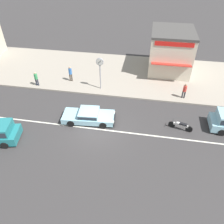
% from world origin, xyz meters
% --- Properties ---
extents(ground_plane, '(160.00, 160.00, 0.00)m').
position_xyz_m(ground_plane, '(0.00, 0.00, 0.00)').
color(ground_plane, '#383535').
extents(lane_centre_stripe, '(50.40, 0.14, 0.01)m').
position_xyz_m(lane_centre_stripe, '(0.00, 0.00, 0.00)').
color(lane_centre_stripe, silver).
rests_on(lane_centre_stripe, ground).
extents(kerb_strip, '(68.00, 10.00, 0.15)m').
position_xyz_m(kerb_strip, '(0.00, 9.93, 0.07)').
color(kerb_strip, '#9E9384').
rests_on(kerb_strip, ground).
extents(sedan_pale_blue_0, '(4.62, 2.21, 1.06)m').
position_xyz_m(sedan_pale_blue_0, '(-0.91, 0.96, 0.54)').
color(sedan_pale_blue_0, '#93C6D6').
rests_on(sedan_pale_blue_0, ground).
extents(motorcycle_2, '(1.93, 0.73, 0.80)m').
position_xyz_m(motorcycle_2, '(6.76, 1.17, 0.42)').
color(motorcycle_2, black).
rests_on(motorcycle_2, ground).
extents(street_clock, '(0.72, 0.22, 3.37)m').
position_xyz_m(street_clock, '(-1.00, 6.09, 2.71)').
color(street_clock, '#9E9EA3').
rests_on(street_clock, kerb_strip).
extents(pedestrian_near_clock, '(0.34, 0.34, 1.54)m').
position_xyz_m(pedestrian_near_clock, '(7.35, 5.77, 1.04)').
color(pedestrian_near_clock, '#333338').
rests_on(pedestrian_near_clock, kerb_strip).
extents(pedestrian_by_shop, '(0.34, 0.34, 1.56)m').
position_xyz_m(pedestrian_by_shop, '(-7.78, 5.51, 1.05)').
color(pedestrian_by_shop, '#232838').
rests_on(pedestrian_by_shop, kerb_strip).
extents(pedestrian_far_end, '(0.34, 0.34, 1.70)m').
position_xyz_m(pedestrian_far_end, '(-4.54, 7.06, 1.14)').
color(pedestrian_far_end, '#4C4238').
rests_on(pedestrian_far_end, kerb_strip).
extents(shopfront_corner_warung, '(4.66, 6.36, 4.62)m').
position_xyz_m(shopfront_corner_warung, '(6.00, 11.79, 2.47)').
color(shopfront_corner_warung, beige).
rests_on(shopfront_corner_warung, kerb_strip).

